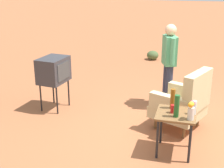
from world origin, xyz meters
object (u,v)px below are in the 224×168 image
at_px(side_table, 176,119).
at_px(soda_can_red, 173,109).
at_px(armchair, 184,102).
at_px(person_standing, 169,61).
at_px(bottle_wine_green, 177,106).
at_px(bottle_tall_amber, 173,99).
at_px(tv_on_stand, 54,70).
at_px(flower_vase, 191,110).
at_px(bottle_short_clear, 194,108).

bearing_deg(side_table, soda_can_red, -90.69).
relative_size(armchair, person_standing, 0.65).
xyz_separation_m(bottle_wine_green, soda_can_red, (-0.12, -0.06, -0.10)).
bearing_deg(bottle_wine_green, soda_can_red, -154.61).
distance_m(person_standing, bottle_tall_amber, 1.62).
relative_size(tv_on_stand, flower_vase, 3.89).
relative_size(bottle_tall_amber, bottle_short_clear, 1.50).
height_order(person_standing, bottle_wine_green, person_standing).
distance_m(bottle_tall_amber, soda_can_red, 0.19).
xyz_separation_m(bottle_tall_amber, soda_can_red, (0.17, 0.02, -0.09)).
xyz_separation_m(tv_on_stand, bottle_short_clear, (1.00, 2.64, -0.05)).
xyz_separation_m(tv_on_stand, soda_can_red, (1.04, 2.34, -0.09)).
distance_m(armchair, tv_on_stand, 2.50).
distance_m(armchair, bottle_short_clear, 0.81).
bearing_deg(tv_on_stand, bottle_tall_amber, 69.47).
distance_m(side_table, person_standing, 1.83).
distance_m(side_table, bottle_wine_green, 0.28).
height_order(armchair, bottle_tall_amber, armchair).
relative_size(person_standing, bottle_short_clear, 8.20).
bearing_deg(bottle_tall_amber, side_table, 24.29).
height_order(bottle_wine_green, bottle_tall_amber, bottle_wine_green).
bearing_deg(bottle_wine_green, side_table, -178.10).
bearing_deg(armchair, bottle_wine_green, -4.35).
height_order(tv_on_stand, person_standing, person_standing).
bearing_deg(bottle_wine_green, person_standing, -171.02).
bearing_deg(bottle_wine_green, tv_on_stand, -115.70).
distance_m(armchair, bottle_wine_green, 0.96).
distance_m(tv_on_stand, bottle_wine_green, 2.67).
relative_size(tv_on_stand, bottle_wine_green, 3.22).
xyz_separation_m(tv_on_stand, person_standing, (-0.73, 2.10, 0.16)).
height_order(side_table, flower_vase, flower_vase).
bearing_deg(side_table, bottle_wine_green, 1.90).
bearing_deg(bottle_short_clear, armchair, -167.79).
height_order(tv_on_stand, flower_vase, tv_on_stand).
height_order(tv_on_stand, bottle_tall_amber, tv_on_stand).
height_order(tv_on_stand, soda_can_red, tv_on_stand).
distance_m(tv_on_stand, bottle_tall_amber, 2.48).
distance_m(person_standing, bottle_short_clear, 1.82).
bearing_deg(armchair, side_table, -5.29).
height_order(armchair, bottle_short_clear, armchair).
xyz_separation_m(side_table, soda_can_red, (-0.00, -0.05, 0.16)).
relative_size(soda_can_red, bottle_short_clear, 0.61).
height_order(bottle_wine_green, bottle_short_clear, bottle_wine_green).
relative_size(person_standing, bottle_wine_green, 5.12).
height_order(armchair, side_table, armchair).
bearing_deg(soda_can_red, side_table, 89.31).
bearing_deg(soda_can_red, bottle_tall_amber, -172.45).
bearing_deg(bottle_short_clear, soda_can_red, -83.35).
xyz_separation_m(armchair, tv_on_stand, (-0.24, -2.47, 0.28)).
distance_m(tv_on_stand, soda_can_red, 2.56).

